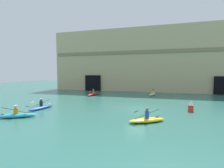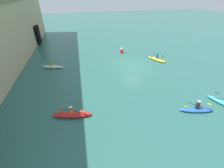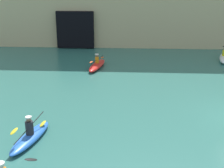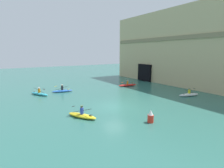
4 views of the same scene
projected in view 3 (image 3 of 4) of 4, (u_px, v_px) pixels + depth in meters
The scene contains 3 objects.
kayak_red at pixel (97, 65), 24.04m from camera, with size 1.36×3.55×1.11m.
kayak_white at pixel (224, 58), 26.07m from camera, with size 1.50×3.22×1.12m.
kayak_blue at pixel (30, 136), 13.50m from camera, with size 1.37×3.17×1.17m.
Camera 3 is at (-6.17, -14.46, 6.87)m, focal length 50.00 mm.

